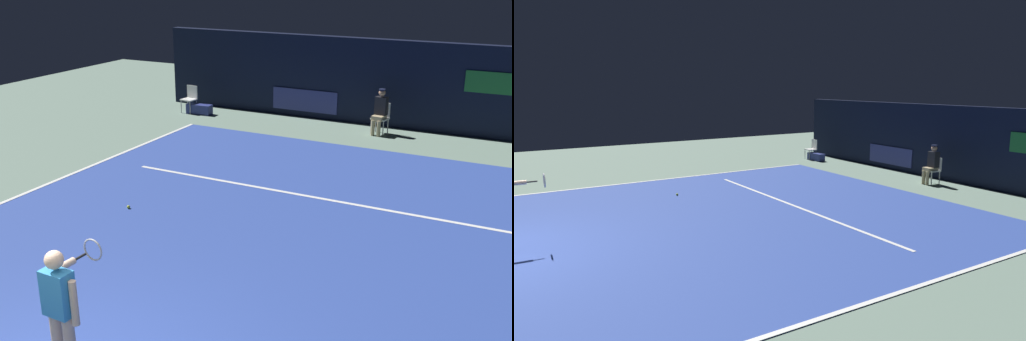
# 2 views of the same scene
# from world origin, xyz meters

# --- Properties ---
(ground_plane) EXTENTS (31.42, 31.42, 0.00)m
(ground_plane) POSITION_xyz_m (0.00, 5.18, 0.00)
(ground_plane) COLOR slate
(court_surface) EXTENTS (10.87, 12.35, 0.01)m
(court_surface) POSITION_xyz_m (0.00, 5.18, 0.01)
(court_surface) COLOR #2D479E
(court_surface) RESTS_ON ground
(line_sideline_right) EXTENTS (0.10, 12.35, 0.01)m
(line_sideline_right) POSITION_xyz_m (-5.39, 5.18, 0.01)
(line_sideline_right) COLOR white
(line_sideline_right) RESTS_ON court_surface
(line_service) EXTENTS (8.48, 0.10, 0.01)m
(line_service) POSITION_xyz_m (0.00, 7.34, 0.01)
(line_service) COLOR white
(line_service) RESTS_ON court_surface
(back_wall) EXTENTS (15.31, 0.33, 2.60)m
(back_wall) POSITION_xyz_m (-0.00, 13.96, 1.30)
(back_wall) COLOR black
(back_wall) RESTS_ON ground
(tennis_player) EXTENTS (0.59, 0.94, 1.73)m
(tennis_player) POSITION_xyz_m (-0.10, 0.43, 0.99)
(tennis_player) COLOR beige
(tennis_player) RESTS_ON ground
(line_judge_on_chair) EXTENTS (0.49, 0.56, 1.32)m
(line_judge_on_chair) POSITION_xyz_m (0.05, 12.92, 0.69)
(line_judge_on_chair) COLOR white
(line_judge_on_chair) RESTS_ON ground
(courtside_chair_near) EXTENTS (0.48, 0.46, 0.88)m
(courtside_chair_near) POSITION_xyz_m (-6.32, 12.71, 0.50)
(courtside_chair_near) COLOR white
(courtside_chair_near) RESTS_ON ground
(tennis_ball) EXTENTS (0.07, 0.07, 0.07)m
(tennis_ball) POSITION_xyz_m (-2.85, 5.04, 0.05)
(tennis_ball) COLOR #CCE033
(tennis_ball) RESTS_ON court_surface
(equipment_bag) EXTENTS (0.85, 0.36, 0.32)m
(equipment_bag) POSITION_xyz_m (-5.93, 12.64, 0.16)
(equipment_bag) COLOR navy
(equipment_bag) RESTS_ON ground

